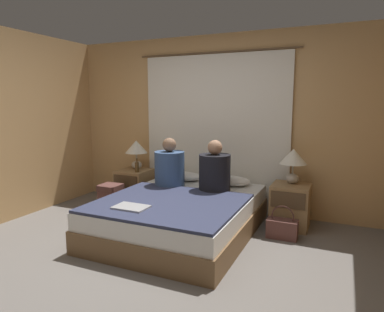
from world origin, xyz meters
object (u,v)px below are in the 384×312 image
at_px(backpack_on_floor, 111,198).
at_px(person_right_in_bed, 215,171).
at_px(nightstand_left, 135,187).
at_px(person_left_in_bed, 170,167).
at_px(pillow_left, 184,176).
at_px(beer_bottle_on_left_stand, 137,167).
at_px(lamp_left, 136,149).
at_px(laptop_on_bed, 131,207).
at_px(bed, 181,215).
at_px(nightstand_right, 290,206).
at_px(lamp_right, 293,159).
at_px(handbag_on_floor, 282,228).
at_px(pillow_right, 231,181).

bearing_deg(backpack_on_floor, person_right_in_bed, 7.42).
xyz_separation_m(nightstand_left, person_left_in_bed, (0.78, -0.33, 0.43)).
height_order(pillow_left, backpack_on_floor, pillow_left).
xyz_separation_m(nightstand_left, beer_bottle_on_left_stand, (0.13, -0.12, 0.35)).
height_order(lamp_left, pillow_left, lamp_left).
bearing_deg(nightstand_left, beer_bottle_on_left_stand, -42.02).
bearing_deg(laptop_on_bed, pillow_left, 94.06).
xyz_separation_m(person_left_in_bed, backpack_on_floor, (-0.83, -0.19, -0.46)).
relative_size(lamp_left, pillow_left, 0.84).
bearing_deg(beer_bottle_on_left_stand, lamp_left, 124.48).
bearing_deg(bed, nightstand_right, 32.77).
height_order(lamp_right, handbag_on_floor, lamp_right).
height_order(pillow_right, person_left_in_bed, person_left_in_bed).
height_order(person_left_in_bed, beer_bottle_on_left_stand, person_left_in_bed).
relative_size(pillow_right, laptop_on_bed, 1.48).
distance_m(person_left_in_bed, beer_bottle_on_left_stand, 0.69).
distance_m(lamp_right, pillow_right, 0.87).
xyz_separation_m(pillow_right, handbag_on_floor, (0.78, -0.49, -0.38)).
distance_m(laptop_on_bed, handbag_on_floor, 1.75).
height_order(bed, nightstand_right, nightstand_right).
bearing_deg(beer_bottle_on_left_stand, bed, -31.39).
height_order(pillow_left, person_right_in_bed, person_right_in_bed).
bearing_deg(nightstand_left, handbag_on_floor, -10.16).
bearing_deg(handbag_on_floor, lamp_right, 87.04).
bearing_deg(nightstand_right, backpack_on_floor, -167.56).
distance_m(nightstand_left, person_left_in_bed, 0.95).
height_order(bed, lamp_right, lamp_right).
height_order(nightstand_right, pillow_left, pillow_left).
height_order(nightstand_right, person_right_in_bed, person_right_in_bed).
xyz_separation_m(bed, lamp_right, (1.16, 0.82, 0.63)).
relative_size(beer_bottle_on_left_stand, backpack_on_floor, 0.47).
height_order(nightstand_left, lamp_left, lamp_left).
bearing_deg(lamp_right, pillow_right, 179.92).
bearing_deg(person_right_in_bed, lamp_right, 24.33).
relative_size(lamp_left, person_right_in_bed, 0.68).
bearing_deg(backpack_on_floor, nightstand_right, 12.44).
distance_m(nightstand_left, lamp_left, 0.58).
bearing_deg(person_left_in_bed, lamp_right, 14.75).
relative_size(nightstand_left, lamp_left, 1.23).
bearing_deg(lamp_right, nightstand_left, -178.17).
bearing_deg(laptop_on_bed, pillow_right, 67.96).
xyz_separation_m(lamp_left, person_left_in_bed, (0.78, -0.40, -0.15)).
bearing_deg(backpack_on_floor, pillow_right, 20.93).
bearing_deg(nightstand_right, laptop_on_bed, -134.72).
xyz_separation_m(pillow_left, beer_bottle_on_left_stand, (-0.67, -0.20, 0.12)).
bearing_deg(bed, backpack_on_floor, 169.39).
bearing_deg(handbag_on_floor, pillow_left, 161.93).
relative_size(lamp_left, handbag_on_floor, 1.14).
xyz_separation_m(person_left_in_bed, laptop_on_bed, (0.12, -1.09, -0.22)).
bearing_deg(backpack_on_floor, lamp_right, 14.14).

